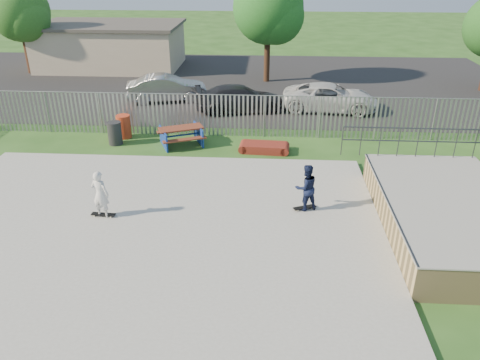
# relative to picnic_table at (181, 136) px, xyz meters

# --- Properties ---
(ground) EXTENTS (120.00, 120.00, 0.00)m
(ground) POSITION_rel_picnic_table_xyz_m (0.11, -7.73, -0.42)
(ground) COLOR #27501B
(ground) RESTS_ON ground
(concrete_slab) EXTENTS (15.00, 12.00, 0.15)m
(concrete_slab) POSITION_rel_picnic_table_xyz_m (0.11, -7.73, -0.35)
(concrete_slab) COLOR #9F9F9A
(concrete_slab) RESTS_ON ground
(quarter_pipe) EXTENTS (5.50, 7.05, 2.19)m
(quarter_pipe) POSITION_rel_picnic_table_xyz_m (9.61, -6.69, 0.14)
(quarter_pipe) COLOR tan
(quarter_pipe) RESTS_ON ground
(fence) EXTENTS (26.04, 16.02, 2.00)m
(fence) POSITION_rel_picnic_table_xyz_m (1.11, -3.15, 0.58)
(fence) COLOR gray
(fence) RESTS_ON ground
(picnic_table) EXTENTS (2.43, 2.25, 0.83)m
(picnic_table) POSITION_rel_picnic_table_xyz_m (0.00, 0.00, 0.00)
(picnic_table) COLOR brown
(picnic_table) RESTS_ON ground
(funbox) EXTENTS (1.89, 1.04, 0.37)m
(funbox) POSITION_rel_picnic_table_xyz_m (3.77, -0.59, -0.24)
(funbox) COLOR maroon
(funbox) RESTS_ON ground
(trash_bin_red) EXTENTS (0.65, 0.65, 1.09)m
(trash_bin_red) POSITION_rel_picnic_table_xyz_m (-2.85, 0.74, 0.12)
(trash_bin_red) COLOR #B4361B
(trash_bin_red) RESTS_ON ground
(trash_bin_grey) EXTENTS (0.63, 0.63, 1.05)m
(trash_bin_grey) POSITION_rel_picnic_table_xyz_m (-3.02, -0.11, 0.11)
(trash_bin_grey) COLOR #252527
(trash_bin_grey) RESTS_ON ground
(parking_lot) EXTENTS (40.00, 18.00, 0.02)m
(parking_lot) POSITION_rel_picnic_table_xyz_m (0.11, 11.27, -0.41)
(parking_lot) COLOR black
(parking_lot) RESTS_ON ground
(car_silver) EXTENTS (4.82, 2.58, 1.51)m
(car_silver) POSITION_rel_picnic_table_xyz_m (-2.00, 6.74, 0.35)
(car_silver) COLOR #A6A6AA
(car_silver) RESTS_ON parking_lot
(car_dark) EXTENTS (5.14, 2.92, 1.40)m
(car_dark) POSITION_rel_picnic_table_xyz_m (2.37, 5.05, 0.30)
(car_dark) COLOR black
(car_dark) RESTS_ON parking_lot
(car_white) EXTENTS (5.38, 2.87, 1.44)m
(car_white) POSITION_rel_picnic_table_xyz_m (7.30, 5.52, 0.32)
(car_white) COLOR silver
(car_white) RESTS_ON parking_lot
(building) EXTENTS (10.40, 6.40, 3.20)m
(building) POSITION_rel_picnic_table_xyz_m (-7.89, 15.27, 1.19)
(building) COLOR #C1AE94
(building) RESTS_ON ground
(tree_left) EXTENTS (4.06, 4.06, 6.26)m
(tree_left) POSITION_rel_picnic_table_xyz_m (-13.24, 13.05, 3.79)
(tree_left) COLOR #472A1C
(tree_left) RESTS_ON ground
(tree_mid) EXTENTS (4.49, 4.49, 6.93)m
(tree_mid) POSITION_rel_picnic_table_xyz_m (3.74, 11.73, 4.25)
(tree_mid) COLOR #3D2618
(tree_mid) RESTS_ON ground
(skateboard_a) EXTENTS (0.81, 0.50, 0.08)m
(skateboard_a) POSITION_rel_picnic_table_xyz_m (5.21, -5.87, -0.23)
(skateboard_a) COLOR black
(skateboard_a) RESTS_ON concrete_slab
(skateboard_b) EXTENTS (0.81, 0.25, 0.08)m
(skateboard_b) POSITION_rel_picnic_table_xyz_m (-1.41, -6.75, -0.23)
(skateboard_b) COLOR black
(skateboard_b) RESTS_ON concrete_slab
(skater_navy) EXTENTS (0.96, 0.87, 1.61)m
(skater_navy) POSITION_rel_picnic_table_xyz_m (5.21, -5.87, 0.54)
(skater_navy) COLOR #121A3A
(skater_navy) RESTS_ON concrete_slab
(skater_white) EXTENTS (0.66, 0.51, 1.61)m
(skater_white) POSITION_rel_picnic_table_xyz_m (-1.41, -6.75, 0.54)
(skater_white) COLOR silver
(skater_white) RESTS_ON concrete_slab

